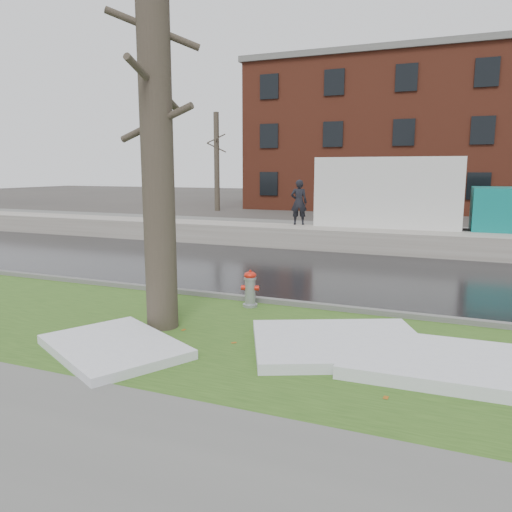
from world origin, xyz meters
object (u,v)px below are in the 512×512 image
at_px(box_truck, 418,200).
at_px(fire_hydrant, 250,287).
at_px(tree, 156,127).
at_px(worker, 299,202).

bearing_deg(box_truck, fire_hydrant, -105.42).
height_order(fire_hydrant, tree, tree).
xyz_separation_m(box_truck, worker, (-4.13, -1.01, -0.12)).
bearing_deg(box_truck, tree, -107.62).
xyz_separation_m(fire_hydrant, box_truck, (2.40, 9.71, 1.25)).
height_order(fire_hydrant, box_truck, box_truck).
bearing_deg(worker, box_truck, 179.05).
relative_size(fire_hydrant, worker, 0.45).
bearing_deg(tree, fire_hydrant, 62.93).
bearing_deg(tree, worker, 94.43).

